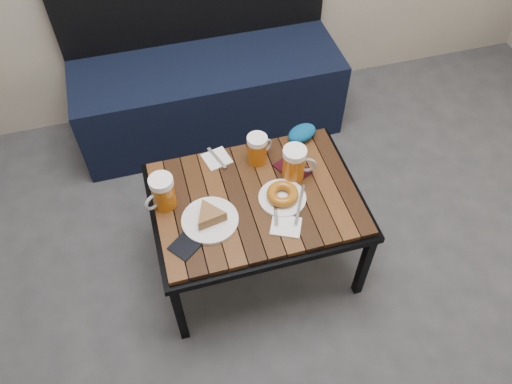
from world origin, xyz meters
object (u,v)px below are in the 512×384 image
object	(u,v)px
cafe_table	(256,203)
passport_burgundy	(293,169)
beer_mug_centre	(258,149)
plate_bagel	(283,196)
plate_pie	(210,218)
passport_navy	(188,243)
beer_mug_left	(163,192)
knit_pouch	(302,133)
beer_mug_right	(295,163)
bench	(208,87)

from	to	relation	value
cafe_table	passport_burgundy	xyz separation A→B (m)	(0.18, 0.10, 0.05)
beer_mug_centre	plate_bagel	world-z (taller)	beer_mug_centre
plate_pie	plate_bagel	xyz separation A→B (m)	(0.30, 0.03, -0.00)
plate_bagel	passport_burgundy	xyz separation A→B (m)	(0.09, 0.14, -0.02)
plate_pie	passport_navy	bearing A→B (deg)	-142.72
beer_mug_left	knit_pouch	distance (m)	0.67
beer_mug_right	passport_navy	size ratio (longest dim) A/B	1.18
passport_navy	plate_bagel	bearing A→B (deg)	66.96
bench	plate_bagel	distance (m)	1.02
bench	plate_bagel	world-z (taller)	bench
cafe_table	plate_bagel	size ratio (longest dim) A/B	3.52
plate_pie	passport_burgundy	world-z (taller)	plate_pie
bench	plate_pie	xyz separation A→B (m)	(-0.20, -1.02, 0.22)
passport_navy	beer_mug_centre	bearing A→B (deg)	94.93
bench	plate_pie	bearing A→B (deg)	-100.91
beer_mug_centre	plate_pie	xyz separation A→B (m)	(-0.26, -0.26, -0.04)
bench	beer_mug_right	bearing A→B (deg)	-78.35
beer_mug_right	knit_pouch	bearing A→B (deg)	75.35
beer_mug_right	plate_bagel	distance (m)	0.14
cafe_table	beer_mug_left	size ratio (longest dim) A/B	5.61
cafe_table	knit_pouch	bearing A→B (deg)	42.88
beer_mug_centre	plate_bagel	bearing A→B (deg)	-107.16
bench	passport_navy	world-z (taller)	bench
plate_bagel	passport_navy	world-z (taller)	plate_bagel
plate_pie	beer_mug_right	bearing A→B (deg)	19.15
beer_mug_centre	passport_navy	distance (m)	0.50
plate_bagel	knit_pouch	size ratio (longest dim) A/B	1.73
plate_pie	plate_bagel	bearing A→B (deg)	5.36
bench	passport_burgundy	world-z (taller)	bench
beer_mug_left	passport_navy	xyz separation A→B (m)	(0.05, -0.20, -0.07)
beer_mug_right	plate_bagel	size ratio (longest dim) A/B	0.64
plate_pie	passport_burgundy	bearing A→B (deg)	23.38
beer_mug_left	passport_burgundy	world-z (taller)	beer_mug_left
beer_mug_right	plate_pie	size ratio (longest dim) A/B	0.70
bench	passport_burgundy	distance (m)	0.90
beer_mug_right	plate_pie	world-z (taller)	beer_mug_right
cafe_table	plate_bagel	world-z (taller)	plate_bagel
cafe_table	plate_pie	xyz separation A→B (m)	(-0.20, -0.07, 0.07)
plate_bagel	passport_navy	bearing A→B (deg)	-165.30
beer_mug_centre	passport_navy	world-z (taller)	beer_mug_centre
plate_pie	passport_navy	world-z (taller)	plate_pie
beer_mug_centre	beer_mug_right	xyz separation A→B (m)	(0.12, -0.13, 0.01)
cafe_table	knit_pouch	xyz separation A→B (m)	(0.28, 0.26, 0.07)
cafe_table	beer_mug_centre	bearing A→B (deg)	72.39
beer_mug_centre	passport_burgundy	xyz separation A→B (m)	(0.13, -0.09, -0.06)
beer_mug_left	knit_pouch	world-z (taller)	beer_mug_left
beer_mug_centre	knit_pouch	distance (m)	0.24
beer_mug_left	plate_pie	distance (m)	0.20
cafe_table	knit_pouch	size ratio (longest dim) A/B	6.11
bench	plate_pie	distance (m)	1.06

